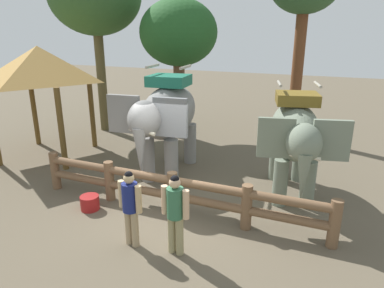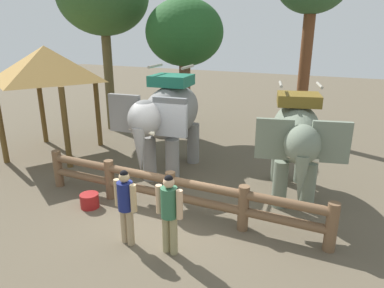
# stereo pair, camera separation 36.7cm
# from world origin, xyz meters

# --- Properties ---
(ground_plane) EXTENTS (60.00, 60.00, 0.00)m
(ground_plane) POSITION_xyz_m (0.00, 0.00, 0.00)
(ground_plane) COLOR brown
(log_fence) EXTENTS (7.43, 0.30, 1.05)m
(log_fence) POSITION_xyz_m (0.00, 0.28, 0.61)
(log_fence) COLOR brown
(log_fence) RESTS_ON ground
(elephant_near_left) EXTENTS (2.17, 3.84, 3.26)m
(elephant_near_left) POSITION_xyz_m (-1.22, 2.41, 1.83)
(elephant_near_left) COLOR gray
(elephant_near_left) RESTS_ON ground
(elephant_center) EXTENTS (2.25, 3.55, 2.97)m
(elephant_center) POSITION_xyz_m (2.45, 2.38, 1.67)
(elephant_center) COLOR slate
(elephant_center) RESTS_ON ground
(tourist_woman_in_black) EXTENTS (0.59, 0.34, 1.66)m
(tourist_woman_in_black) POSITION_xyz_m (0.76, -1.13, 0.96)
(tourist_woman_in_black) COLOR #988E61
(tourist_woman_in_black) RESTS_ON ground
(tourist_man_in_blue) EXTENTS (0.57, 0.36, 1.63)m
(tourist_man_in_blue) POSITION_xyz_m (-0.18, -1.23, 0.94)
(tourist_man_in_blue) COLOR tan
(tourist_man_in_blue) RESTS_ON ground
(thatched_shelter) EXTENTS (3.82, 3.82, 3.74)m
(thatched_shelter) POSITION_xyz_m (-5.80, 2.26, 3.12)
(thatched_shelter) COLOR brown
(thatched_shelter) RESTS_ON ground
(tree_far_left) EXTENTS (2.97, 2.97, 5.41)m
(tree_far_left) POSITION_xyz_m (-2.57, 6.13, 4.07)
(tree_far_left) COLOR brown
(tree_far_left) RESTS_ON ground
(feed_bucket) EXTENTS (0.46, 0.46, 0.36)m
(feed_bucket) POSITION_xyz_m (-1.95, -0.38, 0.18)
(feed_bucket) COLOR maroon
(feed_bucket) RESTS_ON ground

